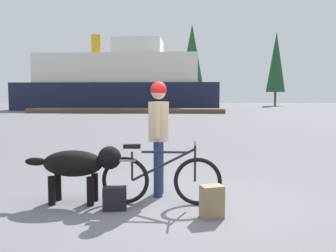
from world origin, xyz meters
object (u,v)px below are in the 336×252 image
bicycle (160,179)px  handbag_pannier (115,198)px  person_cyclist (159,127)px  backpack (212,202)px  dog (79,164)px  ferry_boat (120,84)px

bicycle → handbag_pannier: size_ratio=5.44×
person_cyclist → bicycle: bearing=-82.1°
person_cyclist → handbag_pannier: person_cyclist is taller
person_cyclist → handbag_pannier: 1.33m
backpack → person_cyclist: bearing=127.4°
bicycle → handbag_pannier: bearing=-154.3°
backpack → bicycle: bearing=143.6°
person_cyclist → dog: bearing=-155.6°
dog → backpack: bearing=-15.1°
bicycle → dog: (-1.19, -0.01, 0.20)m
dog → backpack: dog is taller
backpack → handbag_pannier: (-1.32, 0.23, -0.05)m
dog → backpack: size_ratio=3.40×
person_cyclist → dog: size_ratio=1.25×
bicycle → backpack: (0.71, -0.53, -0.17)m
backpack → handbag_pannier: bearing=169.9°
person_cyclist → ferry_boat: (-7.78, 36.04, 1.93)m
handbag_pannier → ferry_boat: 37.64m
person_cyclist → backpack: (0.78, -1.02, -0.88)m
bicycle → ferry_boat: 37.47m
person_cyclist → ferry_boat: ferry_boat is taller
dog → person_cyclist: bearing=24.4°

